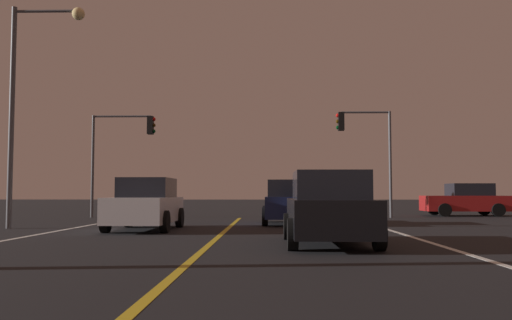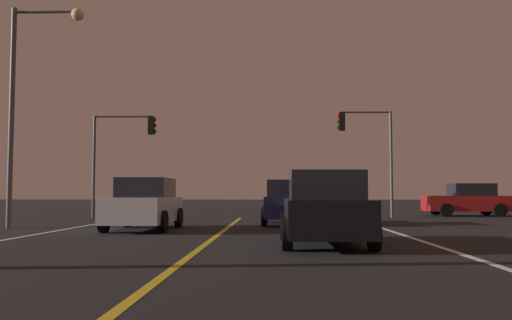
{
  "view_description": "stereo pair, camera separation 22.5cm",
  "coord_description": "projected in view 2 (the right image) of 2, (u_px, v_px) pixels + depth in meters",
  "views": [
    {
      "loc": [
        1.38,
        1.75,
        1.21
      ],
      "look_at": [
        0.84,
        24.71,
        2.61
      ],
      "focal_mm": 37.85,
      "sensor_mm": 36.0,
      "label": 1
    },
    {
      "loc": [
        1.61,
        1.75,
        1.21
      ],
      "look_at": [
        0.84,
        24.71,
        2.61
      ],
      "focal_mm": 37.85,
      "sensor_mm": 36.0,
      "label": 2
    }
  ],
  "objects": [
    {
      "name": "car_ahead_far",
      "position": [
        288.0,
        203.0,
        21.04
      ],
      "size": [
        2.02,
        4.3,
        1.7
      ],
      "rotation": [
        0.0,
        0.0,
        1.57
      ],
      "color": "black",
      "rests_on": "ground"
    },
    {
      "name": "car_crossing_side",
      "position": [
        468.0,
        200.0,
        28.22
      ],
      "size": [
        4.3,
        2.02,
        1.7
      ],
      "rotation": [
        0.0,
        0.0,
        3.14
      ],
      "color": "black",
      "rests_on": "ground"
    },
    {
      "name": "car_oncoming",
      "position": [
        145.0,
        205.0,
        17.72
      ],
      "size": [
        2.02,
        4.3,
        1.7
      ],
      "rotation": [
        0.0,
        0.0,
        -1.57
      ],
      "color": "black",
      "rests_on": "ground"
    },
    {
      "name": "lane_edge_right",
      "position": [
        498.0,
        266.0,
        8.89
      ],
      "size": [
        0.16,
        33.71,
        0.01
      ],
      "primitive_type": "cube",
      "color": "silver",
      "rests_on": "ground"
    },
    {
      "name": "street_lamp_left_mid",
      "position": [
        30.0,
        85.0,
        18.63
      ],
      "size": [
        2.55,
        0.44,
        7.66
      ],
      "color": "#4C4C51",
      "rests_on": "ground"
    },
    {
      "name": "lane_center_divider",
      "position": [
        179.0,
        264.0,
        9.06
      ],
      "size": [
        0.16,
        33.71,
        0.01
      ],
      "primitive_type": "cube",
      "color": "gold",
      "rests_on": "ground"
    },
    {
      "name": "car_lead_same_lane",
      "position": [
        325.0,
        209.0,
        12.53
      ],
      "size": [
        2.02,
        4.3,
        1.7
      ],
      "rotation": [
        0.0,
        0.0,
        1.57
      ],
      "color": "black",
      "rests_on": "ground"
    },
    {
      "name": "traffic_light_near_left",
      "position": [
        125.0,
        141.0,
        26.8
      ],
      "size": [
        3.18,
        0.36,
        5.06
      ],
      "color": "#4C4C51",
      "rests_on": "ground"
    },
    {
      "name": "traffic_light_near_right",
      "position": [
        365.0,
        139.0,
        26.41
      ],
      "size": [
        2.71,
        0.36,
        5.22
      ],
      "rotation": [
        0.0,
        0.0,
        3.14
      ],
      "color": "#4C4C51",
      "rests_on": "ground"
    }
  ]
}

